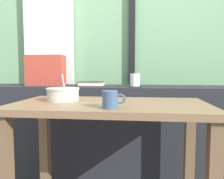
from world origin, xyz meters
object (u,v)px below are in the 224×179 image
closed_book (91,84)px  throw_pillow (46,70)px  breakfast_table (110,126)px  juice_glass (135,80)px  coaster_square (135,87)px  soup_bowl (63,95)px  fork_utensil (107,102)px  ceramic_mug (110,99)px

closed_book → throw_pillow: size_ratio=0.67×
breakfast_table → juice_glass: (0.13, 0.53, 0.24)m
coaster_square → soup_bowl: 0.64m
throw_pillow → fork_utensil: throw_pillow is taller
juice_glass → throw_pillow: 0.78m
throw_pillow → ceramic_mug: bearing=-49.8°
breakfast_table → soup_bowl: bearing=171.2°
juice_glass → coaster_square: bearing=90.0°
breakfast_table → closed_book: size_ratio=5.09×
coaster_square → soup_bowl: bearing=-131.3°
throw_pillow → fork_utensil: (0.62, -0.61, -0.18)m
throw_pillow → soup_bowl: bearing=-58.2°
breakfast_table → throw_pillow: (-0.64, 0.60, 0.32)m
ceramic_mug → coaster_square: bearing=81.4°
juice_glass → throw_pillow: (-0.77, 0.08, 0.08)m
throw_pillow → closed_book: bearing=0.2°
breakfast_table → juice_glass: bearing=75.9°
coaster_square → ceramic_mug: 0.72m
coaster_square → fork_utensil: 0.56m
closed_book → fork_utensil: bearing=-70.0°
fork_utensil → juice_glass: bearing=67.2°
juice_glass → throw_pillow: bearing=174.4°
coaster_square → throw_pillow: 0.79m
coaster_square → soup_bowl: (-0.42, -0.48, -0.02)m
juice_glass → soup_bowl: 0.65m
breakfast_table → ceramic_mug: ceramic_mug is taller
closed_book → throw_pillow: (-0.40, -0.00, 0.11)m
breakfast_table → soup_bowl: (-0.29, 0.04, 0.17)m
juice_glass → breakfast_table: bearing=-104.1°
breakfast_table → coaster_square: 0.58m
soup_bowl → fork_utensil: soup_bowl is taller
coaster_square → closed_book: (-0.37, 0.08, 0.02)m
breakfast_table → closed_book: (-0.24, 0.61, 0.21)m
fork_utensil → ceramic_mug: bearing=-83.1°
coaster_square → breakfast_table: bearing=-104.1°
coaster_square → fork_utensil: size_ratio=0.59×
fork_utensil → breakfast_table: bearing=8.4°
breakfast_table → coaster_square: bearing=75.9°
breakfast_table → closed_book: closed_book is taller
ceramic_mug → soup_bowl: bearing=144.5°
breakfast_table → soup_bowl: 0.34m
breakfast_table → fork_utensil: size_ratio=6.44×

